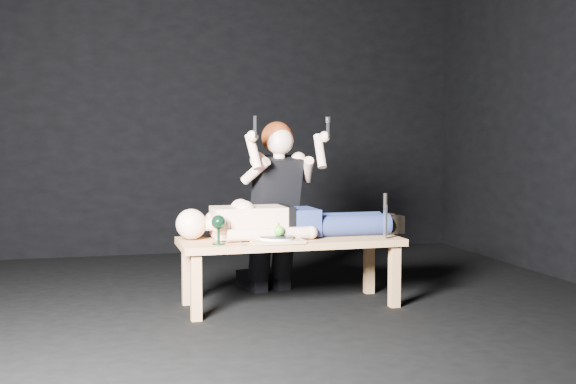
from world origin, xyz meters
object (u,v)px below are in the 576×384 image
object	(u,v)px
kneeling_woman	(272,205)
carving_knife	(385,216)
table	(290,272)
lying_man	(293,217)
serving_tray	(276,241)
goblet	(219,230)

from	to	relation	value
kneeling_woman	carving_knife	world-z (taller)	kneeling_woman
carving_knife	table	bearing A→B (deg)	162.11
lying_man	serving_tray	size ratio (longest dim) A/B	4.26
lying_man	serving_tray	xyz separation A→B (m)	(-0.17, -0.25, -0.12)
kneeling_woman	goblet	world-z (taller)	kneeling_woman
serving_tray	goblet	distance (m)	0.38
kneeling_woman	serving_tray	bearing A→B (deg)	-112.65
lying_man	kneeling_woman	distance (m)	0.38
table	goblet	size ratio (longest dim) A/B	7.91
lying_man	carving_knife	bearing A→B (deg)	-26.43
goblet	carving_knife	xyz separation A→B (m)	(1.09, -0.01, 0.06)
lying_man	goblet	distance (m)	0.59
table	goblet	xyz separation A→B (m)	(-0.50, -0.17, 0.32)
carving_knife	kneeling_woman	bearing A→B (deg)	132.62
goblet	carving_knife	world-z (taller)	carving_knife
table	serving_tray	bearing A→B (deg)	-130.00
serving_tray	goblet	bearing A→B (deg)	-178.68
kneeling_woman	serving_tray	xyz separation A→B (m)	(-0.11, -0.62, -0.17)
table	carving_knife	size ratio (longest dim) A/B	4.86
lying_man	kneeling_woman	size ratio (longest dim) A/B	1.10
carving_knife	serving_tray	bearing A→B (deg)	177.48
kneeling_woman	goblet	xyz separation A→B (m)	(-0.48, -0.63, -0.09)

